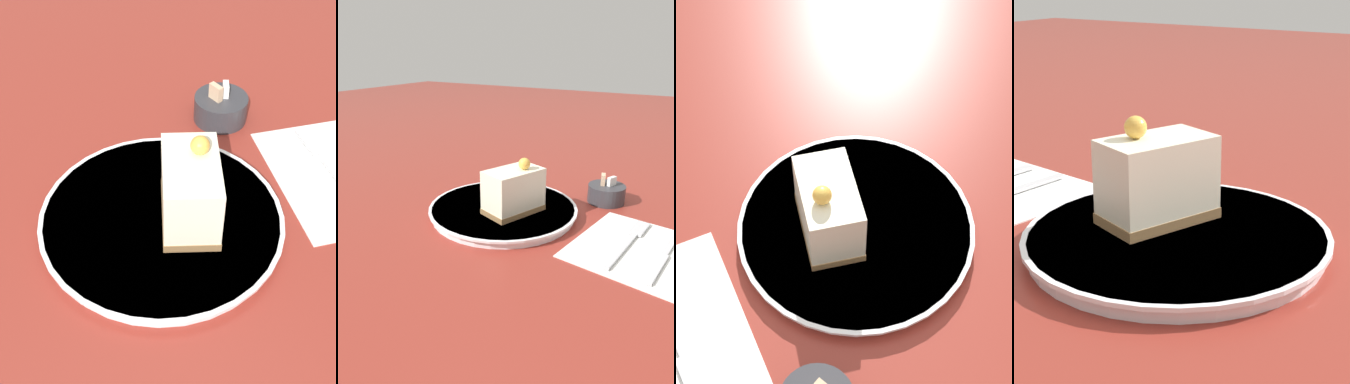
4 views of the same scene
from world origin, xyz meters
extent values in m
plane|color=maroon|center=(0.00, 0.00, 0.00)|extent=(4.00, 4.00, 0.00)
cylinder|color=white|center=(-0.02, 0.00, 0.01)|extent=(0.27, 0.27, 0.02)
cylinder|color=white|center=(-0.02, 0.00, 0.01)|extent=(0.28, 0.28, 0.00)
cube|color=olive|center=(0.01, -0.01, 0.02)|extent=(0.09, 0.12, 0.01)
cube|color=white|center=(0.01, -0.01, 0.06)|extent=(0.09, 0.12, 0.07)
sphere|color=#EFB747|center=(0.03, 0.00, 0.11)|extent=(0.02, 0.02, 0.02)
cube|color=white|center=(0.25, -0.01, 0.00)|extent=(0.23, 0.23, 0.00)
cube|color=silver|center=(0.22, -0.03, 0.01)|extent=(0.02, 0.13, 0.00)
cube|color=silver|center=(0.22, 0.06, 0.01)|extent=(0.03, 0.06, 0.00)
cube|color=silver|center=(0.27, -0.05, 0.01)|extent=(0.02, 0.09, 0.00)
cube|color=silver|center=(0.28, 0.03, 0.01)|extent=(0.02, 0.09, 0.00)
cylinder|color=#333338|center=(0.14, 0.16, 0.02)|extent=(0.07, 0.07, 0.04)
cube|color=#D8B28C|center=(0.13, 0.16, 0.05)|extent=(0.01, 0.02, 0.02)
cube|color=white|center=(0.14, 0.16, 0.04)|extent=(0.02, 0.02, 0.02)
camera|label=1|loc=(-0.16, -0.38, 0.47)|focal=50.00mm
camera|label=2|loc=(0.32, -0.55, 0.30)|focal=35.00mm
camera|label=3|loc=(0.22, 0.34, 0.64)|focal=60.00mm
camera|label=4|loc=(-0.31, 0.45, 0.24)|focal=60.00mm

